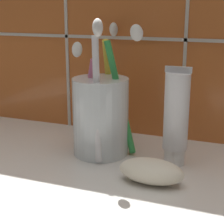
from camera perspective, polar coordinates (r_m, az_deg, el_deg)
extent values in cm
cube|color=silver|center=(46.17, 3.83, -11.79)|extent=(78.53, 34.99, 2.00)
cube|color=#C6662D|center=(58.04, 9.64, 16.36)|extent=(88.53, 1.50, 46.10)
cube|color=beige|center=(57.43, 9.21, 10.86)|extent=(88.53, 0.24, 0.50)
cube|color=beige|center=(63.22, -7.10, 16.42)|extent=(0.50, 0.24, 46.10)
cube|color=beige|center=(56.84, 11.48, 16.28)|extent=(0.50, 0.24, 46.10)
cylinder|color=silver|center=(52.40, -1.73, -0.70)|extent=(7.82, 7.82, 10.86)
cylinder|color=green|center=(51.21, 1.26, 2.09)|extent=(4.65, 1.59, 15.76)
ellipsoid|color=white|center=(49.46, 3.77, 11.96)|extent=(2.33, 1.61, 2.53)
cylinder|color=yellow|center=(56.27, -0.37, 3.32)|extent=(2.34, 7.45, 15.79)
ellipsoid|color=white|center=(58.67, 0.25, 12.47)|extent=(1.75, 2.63, 2.69)
cylinder|color=pink|center=(53.48, -3.87, 1.25)|extent=(4.06, 2.45, 13.20)
ellipsoid|color=white|center=(53.44, -5.35, 9.46)|extent=(2.50, 2.06, 2.54)
cylinder|color=white|center=(48.73, -2.31, 1.87)|extent=(2.39, 3.10, 16.51)
ellipsoid|color=white|center=(46.08, -2.20, 12.75)|extent=(2.14, 2.36, 2.40)
cylinder|color=white|center=(50.97, 9.46, -6.58)|extent=(2.74, 2.74, 2.21)
cylinder|color=white|center=(48.95, 9.79, 0.09)|extent=(3.23, 3.23, 10.09)
cube|color=silver|center=(47.76, 10.10, 6.38)|extent=(3.39, 0.36, 0.80)
ellipsoid|color=silver|center=(45.18, 6.00, -8.96)|extent=(7.88, 4.04, 3.00)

